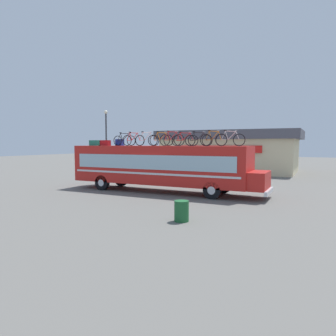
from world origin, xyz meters
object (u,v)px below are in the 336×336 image
rooftop_bicycle_7 (198,140)px  rooftop_bicycle_5 (172,140)px  rooftop_bicycle_2 (133,140)px  rooftop_bicycle_3 (146,140)px  rooftop_bicycle_9 (230,139)px  street_lamp (106,138)px  rooftop_bicycle_4 (161,140)px  luggage_bag_3 (120,142)px  trash_bin (182,211)px  luggage_bag_2 (105,143)px  rooftop_bicycle_8 (213,139)px  rooftop_bicycle_1 (124,140)px  bus (161,165)px  rooftop_bicycle_6 (185,140)px  luggage_bag_1 (95,143)px

rooftop_bicycle_7 → rooftop_bicycle_5: bearing=176.2°
rooftop_bicycle_5 → rooftop_bicycle_2: bearing=-174.9°
rooftop_bicycle_3 → rooftop_bicycle_9: 5.39m
rooftop_bicycle_7 → street_lamp: (-11.33, 5.96, 0.32)m
rooftop_bicycle_9 → street_lamp: (-13.12, 5.53, 0.30)m
rooftop_bicycle_4 → rooftop_bicycle_2: bearing=-160.1°
luggage_bag_3 → rooftop_bicycle_9: rooftop_bicycle_9 is taller
rooftop_bicycle_4 → trash_bin: rooftop_bicycle_4 is taller
luggage_bag_2 → luggage_bag_3: luggage_bag_3 is taller
rooftop_bicycle_2 → rooftop_bicycle_8: rooftop_bicycle_8 is taller
rooftop_bicycle_5 → luggage_bag_3: bearing=174.8°
luggage_bag_3 → rooftop_bicycle_8: bearing=-1.9°
rooftop_bicycle_5 → rooftop_bicycle_7: (1.81, -0.12, -0.03)m
rooftop_bicycle_4 → trash_bin: size_ratio=2.08×
rooftop_bicycle_1 → rooftop_bicycle_4: rooftop_bicycle_4 is taller
bus → rooftop_bicycle_9: (4.40, 0.26, 1.63)m
street_lamp → rooftop_bicycle_3: bearing=-37.6°
rooftop_bicycle_6 → luggage_bag_1: bearing=-178.9°
rooftop_bicycle_6 → street_lamp: street_lamp is taller
rooftop_bicycle_2 → rooftop_bicycle_9: 6.29m
rooftop_bicycle_3 → rooftop_bicycle_7: size_ratio=0.97×
rooftop_bicycle_5 → rooftop_bicycle_7: size_ratio=0.99×
rooftop_bicycle_5 → street_lamp: street_lamp is taller
rooftop_bicycle_2 → rooftop_bicycle_6: bearing=2.5°
rooftop_bicycle_5 → rooftop_bicycle_6: (0.91, -0.09, -0.03)m
rooftop_bicycle_1 → rooftop_bicycle_8: 6.25m
bus → luggage_bag_2: bearing=-178.0°
luggage_bag_2 → rooftop_bicycle_7: size_ratio=0.38×
luggage_bag_1 → rooftop_bicycle_7: rooftop_bicycle_7 is taller
bus → luggage_bag_1: size_ratio=17.60×
trash_bin → rooftop_bicycle_9: bearing=88.7°
bus → rooftop_bicycle_1: rooftop_bicycle_1 is taller
rooftop_bicycle_3 → rooftop_bicycle_4: (0.84, 0.51, 0.00)m
luggage_bag_1 → rooftop_bicycle_8: size_ratio=0.44×
luggage_bag_2 → street_lamp: street_lamp is taller
bus → rooftop_bicycle_8: bearing=1.6°
rooftop_bicycle_1 → rooftop_bicycle_3: size_ratio=1.06×
luggage_bag_3 → rooftop_bicycle_3: 2.46m
rooftop_bicycle_8 → trash_bin: 7.14m
luggage_bag_3 → rooftop_bicycle_4: rooftop_bicycle_4 is taller
bus → rooftop_bicycle_6: (1.71, -0.14, 1.61)m
luggage_bag_1 → rooftop_bicycle_1: 2.23m
luggage_bag_1 → trash_bin: 11.41m
rooftop_bicycle_6 → rooftop_bicycle_8: 1.75m
luggage_bag_2 → trash_bin: (8.50, -6.22, -2.72)m
rooftop_bicycle_5 → street_lamp: size_ratio=0.28×
bus → rooftop_bicycle_3: size_ratio=7.65×
rooftop_bicycle_6 → luggage_bag_3: bearing=174.8°
luggage_bag_1 → rooftop_bicycle_9: bearing=3.2°
rooftop_bicycle_2 → rooftop_bicycle_3: (0.89, 0.12, 0.00)m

